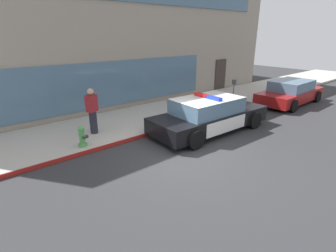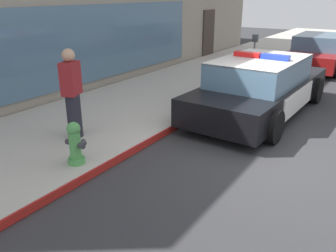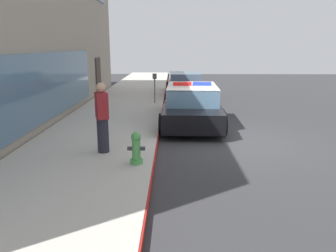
{
  "view_description": "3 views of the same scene",
  "coord_description": "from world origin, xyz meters",
  "px_view_note": "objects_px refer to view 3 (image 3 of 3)",
  "views": [
    {
      "loc": [
        -5.19,
        -5.49,
        3.73
      ],
      "look_at": [
        0.59,
        1.42,
        0.48
      ],
      "focal_mm": 27.68,
      "sensor_mm": 36.0,
      "label": 1
    },
    {
      "loc": [
        -5.85,
        -1.71,
        2.81
      ],
      "look_at": [
        -0.92,
        1.52,
        0.57
      ],
      "focal_mm": 37.64,
      "sensor_mm": 36.0,
      "label": 2
    },
    {
      "loc": [
        -9.34,
        1.64,
        2.7
      ],
      "look_at": [
        -0.25,
        1.76,
        0.52
      ],
      "focal_mm": 35.82,
      "sensor_mm": 36.0,
      "label": 3
    }
  ],
  "objects_px": {
    "police_cruiser": "(192,105)",
    "parking_meter": "(155,83)",
    "fire_hydrant": "(136,148)",
    "pedestrian_on_sidewalk": "(102,118)",
    "car_down_street": "(185,85)"
  },
  "relations": [
    {
      "from": "pedestrian_on_sidewalk",
      "to": "parking_meter",
      "type": "relative_size",
      "value": 1.28
    },
    {
      "from": "car_down_street",
      "to": "pedestrian_on_sidewalk",
      "type": "relative_size",
      "value": 2.73
    },
    {
      "from": "police_cruiser",
      "to": "parking_meter",
      "type": "distance_m",
      "value": 3.84
    },
    {
      "from": "car_down_street",
      "to": "fire_hydrant",
      "type": "bearing_deg",
      "value": 171.03
    },
    {
      "from": "car_down_street",
      "to": "parking_meter",
      "type": "height_order",
      "value": "parking_meter"
    },
    {
      "from": "police_cruiser",
      "to": "car_down_street",
      "type": "distance_m",
      "value": 6.7
    },
    {
      "from": "pedestrian_on_sidewalk",
      "to": "car_down_street",
      "type": "bearing_deg",
      "value": 55.29
    },
    {
      "from": "parking_meter",
      "to": "police_cruiser",
      "type": "bearing_deg",
      "value": -157.12
    },
    {
      "from": "fire_hydrant",
      "to": "parking_meter",
      "type": "bearing_deg",
      "value": 0.08
    },
    {
      "from": "car_down_street",
      "to": "pedestrian_on_sidewalk",
      "type": "distance_m",
      "value": 10.75
    },
    {
      "from": "parking_meter",
      "to": "car_down_street",
      "type": "bearing_deg",
      "value": -24.91
    },
    {
      "from": "fire_hydrant",
      "to": "parking_meter",
      "type": "height_order",
      "value": "parking_meter"
    },
    {
      "from": "car_down_street",
      "to": "parking_meter",
      "type": "distance_m",
      "value": 3.53
    },
    {
      "from": "fire_hydrant",
      "to": "pedestrian_on_sidewalk",
      "type": "xyz_separation_m",
      "value": [
        0.82,
        0.9,
        0.51
      ]
    },
    {
      "from": "fire_hydrant",
      "to": "parking_meter",
      "type": "xyz_separation_m",
      "value": [
        8.12,
        0.01,
        0.58
      ]
    }
  ]
}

